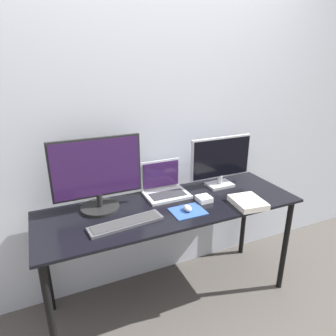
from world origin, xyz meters
The scene contains 11 objects.
ground_plane centered at (0.00, 0.00, 0.00)m, with size 12.00×12.00×0.00m, color #4C4742.
wall_back centered at (0.00, 0.65, 1.25)m, with size 7.00×0.05×2.50m.
desk centered at (0.00, 0.29, 0.68)m, with size 1.73×0.58×0.77m.
monitor_left centered at (-0.44, 0.44, 1.00)m, with size 0.56×0.25×0.47m.
monitor_right centered at (0.47, 0.44, 0.97)m, with size 0.49×0.13×0.38m.
laptop centered at (0.03, 0.48, 0.82)m, with size 0.30×0.23×0.23m.
keyboard centered at (-0.34, 0.18, 0.78)m, with size 0.45×0.16×0.02m.
mousepad centered at (0.06, 0.17, 0.77)m, with size 0.21×0.17×0.00m.
mouse centered at (0.06, 0.18, 0.79)m, with size 0.05×0.07×0.04m.
book centered at (0.46, 0.09, 0.79)m, with size 0.21×0.25×0.04m.
power_brick centered at (0.23, 0.26, 0.78)m, with size 0.09×0.09×0.03m.
Camera 1 is at (-0.74, -1.31, 1.68)m, focal length 32.00 mm.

